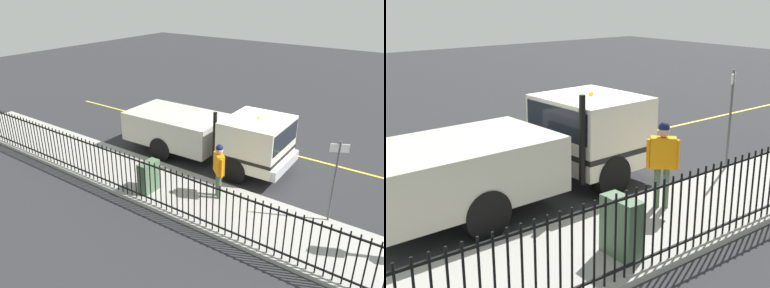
% 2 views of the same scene
% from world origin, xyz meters
% --- Properties ---
extents(ground_plane, '(61.04, 61.04, 0.00)m').
position_xyz_m(ground_plane, '(0.00, 0.00, 0.00)').
color(ground_plane, '#2B2B2D').
rests_on(ground_plane, ground).
extents(sidewalk_slab, '(2.62, 27.75, 0.12)m').
position_xyz_m(sidewalk_slab, '(3.13, 0.00, 0.06)').
color(sidewalk_slab, '#A3A099').
rests_on(sidewalk_slab, ground).
extents(lane_marking, '(0.12, 24.97, 0.01)m').
position_xyz_m(lane_marking, '(-2.03, 0.00, 0.00)').
color(lane_marking, yellow).
rests_on(lane_marking, ground).
extents(work_truck, '(2.59, 6.80, 2.42)m').
position_xyz_m(work_truck, '(0.38, -1.78, 1.19)').
color(work_truck, silver).
rests_on(work_truck, ground).
extents(worker_standing, '(0.52, 0.54, 1.83)m').
position_xyz_m(worker_standing, '(2.71, -0.19, 1.24)').
color(worker_standing, orange).
rests_on(worker_standing, sidewalk_slab).
extents(iron_fence, '(0.04, 23.62, 1.47)m').
position_xyz_m(iron_fence, '(4.29, -0.00, 0.86)').
color(iron_fence, black).
rests_on(iron_fence, sidewalk_slab).
extents(utility_cabinet, '(0.75, 0.35, 1.04)m').
position_xyz_m(utility_cabinet, '(3.72, -2.24, 0.64)').
color(utility_cabinet, '#4C6B4C').
rests_on(utility_cabinet, sidewalk_slab).
extents(traffic_cone, '(0.47, 0.47, 0.67)m').
position_xyz_m(traffic_cone, '(-1.57, -0.25, 0.34)').
color(traffic_cone, orange).
rests_on(traffic_cone, ground).
extents(street_sign, '(0.25, 0.46, 2.49)m').
position_xyz_m(street_sign, '(1.93, 3.09, 1.66)').
color(street_sign, '#4C4C4C').
rests_on(street_sign, sidewalk_slab).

